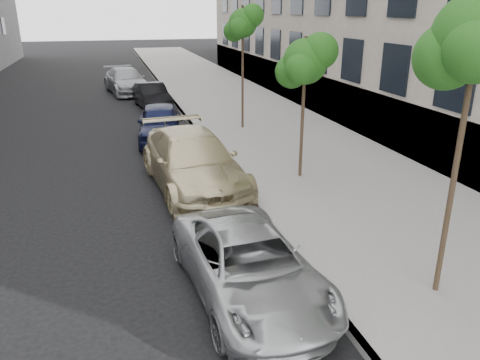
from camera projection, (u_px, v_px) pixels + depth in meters
name	position (u px, v px, depth m)	size (l,w,h in m)	color
sidewalk	(218.00, 92.00, 29.25)	(6.40, 72.00, 0.14)	gray
curb	(168.00, 95.00, 28.46)	(0.15, 72.00, 0.14)	#9E9B93
tree_near	(479.00, 38.00, 7.08)	(1.73, 1.53, 5.30)	#38281C
tree_mid	(306.00, 62.00, 13.31)	(1.65, 1.45, 4.26)	#38281C
tree_far	(243.00, 24.00, 18.89)	(1.55, 1.35, 5.06)	#38281C
minivan	(249.00, 265.00, 8.48)	(2.07, 4.48, 1.25)	#AFB3B4
suv	(193.00, 162.00, 13.54)	(2.31, 5.67, 1.65)	beige
sedan_blue	(160.00, 123.00, 18.53)	(1.72, 4.27, 1.46)	#0F1333
sedan_black	(152.00, 96.00, 24.72)	(1.37, 3.94, 1.30)	black
sedan_rear	(126.00, 81.00, 29.11)	(2.13, 5.25, 1.52)	gray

